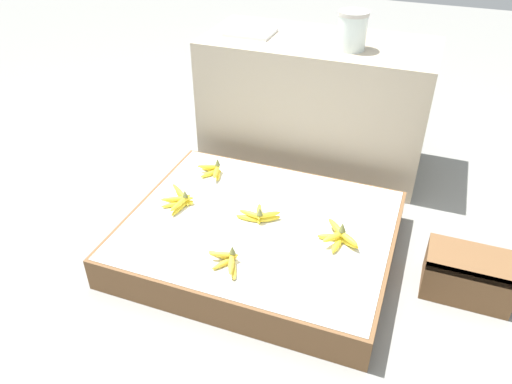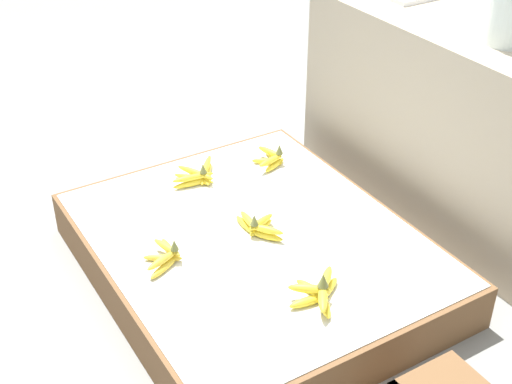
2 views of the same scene
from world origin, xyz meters
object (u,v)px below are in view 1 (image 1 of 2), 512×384
banana_bunch_back_left (213,170)px  foam_tray_white (250,32)px  banana_bunch_front_midleft (227,260)px  glass_jar (352,30)px  banana_bunch_middle_left (180,200)px  wooden_crate (468,275)px  banana_bunch_middle_midleft (259,215)px  banana_bunch_middle_midright (339,236)px

banana_bunch_back_left → foam_tray_white: 0.80m
banana_bunch_front_midleft → glass_jar: (0.21, 1.13, 0.63)m
banana_bunch_front_midleft → banana_bunch_back_left: banana_bunch_back_left is taller
banana_bunch_front_midleft → banana_bunch_middle_left: bearing=141.0°
banana_bunch_front_midleft → wooden_crate: bearing=21.1°
banana_bunch_middle_midleft → banana_bunch_middle_midright: banana_bunch_middle_midright is taller
banana_bunch_middle_midleft → banana_bunch_middle_left: bearing=-177.6°
banana_bunch_back_left → foam_tray_white: foam_tray_white is taller
banana_bunch_back_left → foam_tray_white: (-0.02, 0.58, 0.54)m
banana_bunch_back_left → banana_bunch_middle_midright: bearing=-22.3°
banana_bunch_middle_midleft → foam_tray_white: foam_tray_white is taller
wooden_crate → banana_bunch_middle_midright: banana_bunch_middle_midright is taller
wooden_crate → foam_tray_white: bearing=147.3°
banana_bunch_front_midleft → banana_bunch_middle_left: size_ratio=0.82×
banana_bunch_front_midleft → foam_tray_white: size_ratio=0.70×
banana_bunch_middle_left → glass_jar: 1.19m
banana_bunch_middle_midright → banana_bunch_back_left: size_ratio=1.31×
banana_bunch_back_left → banana_bunch_middle_left: bearing=-97.7°
banana_bunch_front_midleft → banana_bunch_middle_midleft: size_ratio=0.88×
banana_bunch_front_midleft → banana_bunch_middle_midright: 0.49m
glass_jar → foam_tray_white: size_ratio=0.75×
banana_bunch_middle_midleft → glass_jar: bearing=76.5°
banana_bunch_middle_midleft → foam_tray_white: size_ratio=0.79×
banana_bunch_middle_midright → foam_tray_white: size_ratio=0.79×
banana_bunch_middle_midleft → foam_tray_white: (-0.37, 0.86, 0.54)m
glass_jar → foam_tray_white: 0.57m
wooden_crate → foam_tray_white: size_ratio=1.39×
wooden_crate → banana_bunch_front_midleft: 1.00m
foam_tray_white → banana_bunch_back_left: bearing=-88.4°
glass_jar → banana_bunch_middle_left: bearing=-125.6°
banana_bunch_middle_midright → glass_jar: (-0.18, 0.82, 0.63)m
banana_bunch_middle_midleft → banana_bunch_middle_midright: size_ratio=1.01×
banana_bunch_middle_midleft → banana_bunch_back_left: bearing=141.9°
wooden_crate → banana_bunch_back_left: (-1.27, 0.24, 0.09)m
banana_bunch_back_left → banana_bunch_front_midleft: bearing=-60.6°
glass_jar → banana_bunch_middle_midleft: bearing=-103.5°
banana_bunch_middle_midleft → banana_bunch_middle_midright: 0.37m
banana_bunch_middle_midleft → banana_bunch_middle_midright: bearing=-3.2°
banana_bunch_middle_left → banana_bunch_middle_midright: bearing=-0.3°
banana_bunch_front_midleft → banana_bunch_middle_midleft: banana_bunch_middle_midleft is taller
banana_bunch_middle_left → wooden_crate: bearing=2.3°
banana_bunch_middle_midright → banana_bunch_back_left: banana_bunch_middle_midright is taller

